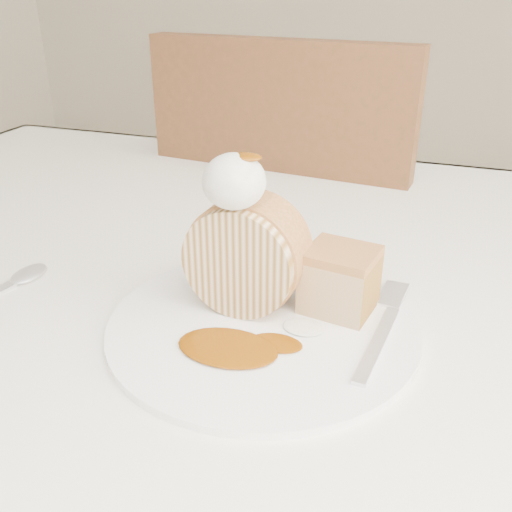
% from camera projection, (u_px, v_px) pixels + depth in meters
% --- Properties ---
extents(table, '(1.40, 0.90, 0.75)m').
position_uv_depth(table, '(259.00, 320.00, 0.71)').
color(table, white).
rests_on(table, ground).
extents(chair_far, '(0.50, 0.50, 0.96)m').
position_uv_depth(chair_far, '(297.00, 250.00, 1.15)').
color(chair_far, brown).
rests_on(chair_far, ground).
extents(plate, '(0.33, 0.33, 0.01)m').
position_uv_depth(plate, '(263.00, 325.00, 0.53)').
color(plate, white).
rests_on(plate, table).
extents(roulade_slice, '(0.11, 0.06, 0.11)m').
position_uv_depth(roulade_slice, '(246.00, 255.00, 0.53)').
color(roulade_slice, beige).
rests_on(roulade_slice, plate).
extents(cake_chunk, '(0.07, 0.07, 0.05)m').
position_uv_depth(cake_chunk, '(340.00, 284.00, 0.54)').
color(cake_chunk, '#BE7948').
rests_on(cake_chunk, plate).
extents(whipped_cream, '(0.06, 0.06, 0.05)m').
position_uv_depth(whipped_cream, '(234.00, 181.00, 0.48)').
color(whipped_cream, white).
rests_on(whipped_cream, roulade_slice).
extents(caramel_drizzle, '(0.03, 0.02, 0.01)m').
position_uv_depth(caramel_drizzle, '(246.00, 150.00, 0.47)').
color(caramel_drizzle, '#6D3504').
rests_on(caramel_drizzle, whipped_cream).
extents(caramel_pool, '(0.10, 0.07, 0.00)m').
position_uv_depth(caramel_pool, '(228.00, 347.00, 0.49)').
color(caramel_pool, '#6D3504').
rests_on(caramel_pool, plate).
extents(fork, '(0.04, 0.17, 0.00)m').
position_uv_depth(fork, '(377.00, 343.00, 0.49)').
color(fork, silver).
rests_on(fork, plate).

